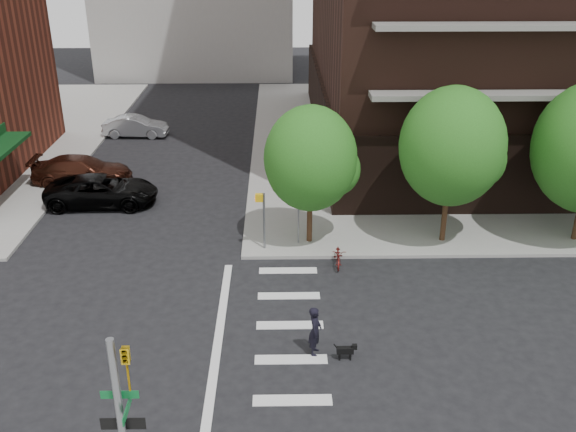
{
  "coord_description": "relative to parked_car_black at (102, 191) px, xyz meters",
  "views": [
    {
      "loc": [
        2.61,
        -17.32,
        13.05
      ],
      "look_at": [
        3.0,
        6.0,
        2.5
      ],
      "focal_mm": 40.0,
      "sensor_mm": 36.0,
      "label": 1
    }
  ],
  "objects": [
    {
      "name": "pedestrian_signal",
      "position": [
        8.69,
        -5.18,
        1.08
      ],
      "size": [
        2.18,
        0.67,
        2.6
      ],
      "color": "slate",
      "rests_on": "sidewalk_ne"
    },
    {
      "name": "dog_walker",
      "position": [
        10.17,
        -12.74,
        0.11
      ],
      "size": [
        0.71,
        0.53,
        1.76
      ],
      "primitive_type": "imported",
      "rotation": [
        0.0,
        0.0,
        1.38
      ],
      "color": "black",
      "rests_on": "ground"
    },
    {
      "name": "sidewalk_ne",
      "position": [
        26.87,
        10.4,
        -0.7
      ],
      "size": [
        39.0,
        33.0,
        0.15
      ],
      "primitive_type": "cube",
      "color": "gray",
      "rests_on": "ground"
    },
    {
      "name": "tree_a",
      "position": [
        10.37,
        -4.6,
        3.27
      ],
      "size": [
        4.0,
        4.0,
        5.9
      ],
      "color": "#301E11",
      "rests_on": "sidewalk_ne"
    },
    {
      "name": "parked_car_maroon",
      "position": [
        -1.83,
        2.98,
        0.01
      ],
      "size": [
        2.26,
        5.43,
        1.57
      ],
      "primitive_type": "imported",
      "rotation": [
        0.0,
        0.0,
        1.58
      ],
      "color": "#3C1B11",
      "rests_on": "ground"
    },
    {
      "name": "dog",
      "position": [
        11.19,
        -13.1,
        -0.42
      ],
      "size": [
        0.66,
        0.19,
        0.57
      ],
      "rotation": [
        0.0,
        0.0,
        0.01
      ],
      "color": "black",
      "rests_on": "ground"
    },
    {
      "name": "ground",
      "position": [
        6.37,
        -13.1,
        -0.77
      ],
      "size": [
        120.0,
        120.0,
        0.0
      ],
      "primitive_type": "plane",
      "color": "black",
      "rests_on": "ground"
    },
    {
      "name": "parked_car_silver",
      "position": [
        -0.64,
        11.75,
        -0.07
      ],
      "size": [
        1.71,
        4.37,
        1.42
      ],
      "primitive_type": "imported",
      "rotation": [
        0.0,
        0.0,
        1.52
      ],
      "color": "#9EA1A6",
      "rests_on": "ground"
    },
    {
      "name": "parked_car_black",
      "position": [
        0.0,
        0.0,
        0.0
      ],
      "size": [
        2.63,
        5.6,
        1.55
      ],
      "primitive_type": "imported",
      "rotation": [
        0.0,
        0.0,
        1.58
      ],
      "color": "black",
      "rests_on": "ground"
    },
    {
      "name": "tree_b",
      "position": [
        16.37,
        -4.6,
        3.77
      ],
      "size": [
        4.5,
        4.5,
        6.65
      ],
      "color": "#301E11",
      "rests_on": "sidewalk_ne"
    },
    {
      "name": "scooter",
      "position": [
        11.51,
        -6.6,
        -0.35
      ],
      "size": [
        0.66,
        1.64,
        0.85
      ],
      "primitive_type": "imported",
      "rotation": [
        0.0,
        0.0,
        -0.06
      ],
      "color": "maroon",
      "rests_on": "ground"
    },
    {
      "name": "crosswalk",
      "position": [
        8.58,
        -13.1,
        -0.77
      ],
      "size": [
        3.85,
        13.0,
        0.01
      ],
      "color": "silver",
      "rests_on": "ground"
    }
  ]
}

